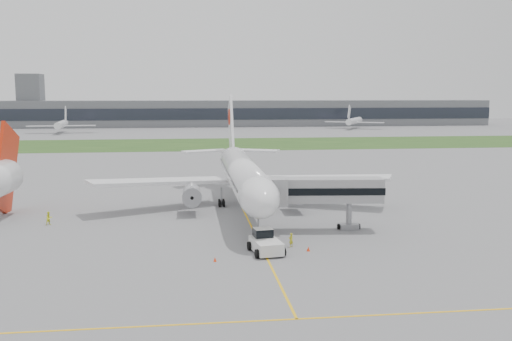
{
  "coord_description": "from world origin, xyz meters",
  "views": [
    {
      "loc": [
        -8.64,
        -83.39,
        18.21
      ],
      "look_at": [
        1.8,
        2.0,
        6.44
      ],
      "focal_mm": 40.0,
      "sensor_mm": 36.0,
      "label": 1
    }
  ],
  "objects": [
    {
      "name": "airliner",
      "position": [
        0.0,
        4.87,
        5.66
      ],
      "size": [
        48.13,
        53.95,
        17.88
      ],
      "color": "white",
      "rests_on": "ground"
    },
    {
      "name": "ground",
      "position": [
        0.0,
        0.0,
        0.0
      ],
      "size": [
        600.0,
        600.0,
        0.0
      ],
      "primitive_type": "plane",
      "color": "gray",
      "rests_on": "ground"
    },
    {
      "name": "ground_crew_far",
      "position": [
        -27.79,
        -3.08,
        0.94
      ],
      "size": [
        1.15,
        1.13,
        1.87
      ],
      "primitive_type": "imported",
      "rotation": [
        0.0,
        0.0,
        0.73
      ],
      "color": "#F9FF2A",
      "rests_on": "ground"
    },
    {
      "name": "safety_cone_left",
      "position": [
        -5.79,
        -23.27,
        0.25
      ],
      "size": [
        0.36,
        0.36,
        0.5
      ],
      "primitive_type": "cone",
      "color": "#FF360D",
      "rests_on": "ground"
    },
    {
      "name": "apron_markings",
      "position": [
        0.0,
        -5.0,
        0.0
      ],
      "size": [
        70.0,
        70.0,
        0.04
      ],
      "primitive_type": null,
      "color": "yellow",
      "rests_on": "ground"
    },
    {
      "name": "grass_strip",
      "position": [
        0.0,
        120.0,
        0.01
      ],
      "size": [
        600.0,
        50.0,
        0.02
      ],
      "primitive_type": "cube",
      "color": "#21471A",
      "rests_on": "ground"
    },
    {
      "name": "terminal_building",
      "position": [
        0.0,
        229.87,
        7.0
      ],
      "size": [
        320.0,
        22.3,
        14.0
      ],
      "color": "slate",
      "rests_on": "ground"
    },
    {
      "name": "ground_crew_near",
      "position": [
        3.49,
        -18.44,
        0.85
      ],
      "size": [
        0.74,
        0.68,
        1.69
      ],
      "primitive_type": "imported",
      "rotation": [
        0.0,
        0.0,
        3.73
      ],
      "color": "gold",
      "rests_on": "ground"
    },
    {
      "name": "pushback_tug",
      "position": [
        0.13,
        -20.35,
        1.2
      ],
      "size": [
        4.05,
        5.44,
        2.6
      ],
      "rotation": [
        0.0,
        0.0,
        0.15
      ],
      "color": "silver",
      "rests_on": "ground"
    },
    {
      "name": "control_tower",
      "position": [
        -90.0,
        232.0,
        0.0
      ],
      "size": [
        12.0,
        12.0,
        56.0
      ],
      "primitive_type": null,
      "color": "slate",
      "rests_on": "ground"
    },
    {
      "name": "distant_aircraft_left",
      "position": [
        -64.86,
        183.55,
        0.0
      ],
      "size": [
        32.06,
        28.85,
        11.43
      ],
      "primitive_type": null,
      "rotation": [
        0.0,
        0.0,
        0.09
      ],
      "color": "white",
      "rests_on": "ground"
    },
    {
      "name": "distant_aircraft_right",
      "position": [
        76.14,
        198.5,
        0.0
      ],
      "size": [
        38.87,
        37.44,
        11.44
      ],
      "primitive_type": null,
      "rotation": [
        0.0,
        0.0,
        -0.49
      ],
      "color": "white",
      "rests_on": "ground"
    },
    {
      "name": "safety_cone_right",
      "position": [
        5.16,
        -20.49,
        0.28
      ],
      "size": [
        0.41,
        0.41,
        0.56
      ],
      "primitive_type": "cone",
      "color": "#FF360D",
      "rests_on": "ground"
    },
    {
      "name": "jet_bridge",
      "position": [
        8.67,
        -10.89,
        5.36
      ],
      "size": [
        15.85,
        4.72,
        7.25
      ],
      "rotation": [
        0.0,
        0.0,
        -0.1
      ],
      "color": "#969699",
      "rests_on": "ground"
    }
  ]
}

